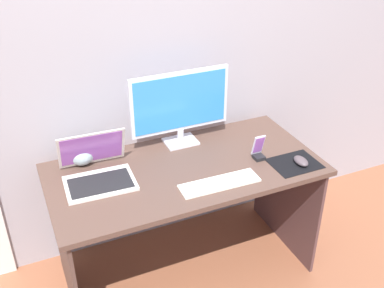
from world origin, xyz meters
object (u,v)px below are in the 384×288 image
object	(u,v)px
laptop	(97,171)
fishbowl	(81,152)
monitor	(180,105)
keyboard_external	(220,183)
phone_in_dock	(259,151)
mouse	(301,161)

from	to	relation	value
laptop	fishbowl	size ratio (longest dim) A/B	2.38
monitor	laptop	bearing A→B (deg)	-161.54
keyboard_external	phone_in_dock	bearing A→B (deg)	25.42
monitor	keyboard_external	xyz separation A→B (m)	(0.02, -0.45, -0.23)
mouse	phone_in_dock	xyz separation A→B (m)	(-0.17, 0.14, 0.03)
laptop	fishbowl	world-z (taller)	laptop
keyboard_external	mouse	world-z (taller)	mouse
keyboard_external	mouse	size ratio (longest dim) A/B	4.03
laptop	mouse	world-z (taller)	laptop
keyboard_external	phone_in_dock	xyz separation A→B (m)	(0.30, 0.13, 0.04)
mouse	monitor	bearing A→B (deg)	137.45
laptop	keyboard_external	xyz separation A→B (m)	(0.54, -0.28, -0.04)
laptop	fishbowl	xyz separation A→B (m)	(-0.04, 0.18, 0.02)
phone_in_dock	mouse	bearing A→B (deg)	-39.83
laptop	keyboard_external	distance (m)	0.61
monitor	fishbowl	xyz separation A→B (m)	(-0.56, 0.01, -0.16)
monitor	laptop	size ratio (longest dim) A/B	1.61
monitor	keyboard_external	world-z (taller)	monitor
fishbowl	keyboard_external	size ratio (longest dim) A/B	0.37
keyboard_external	mouse	xyz separation A→B (m)	(0.47, -0.01, 0.02)
monitor	phone_in_dock	world-z (taller)	monitor
fishbowl	phone_in_dock	distance (m)	0.93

